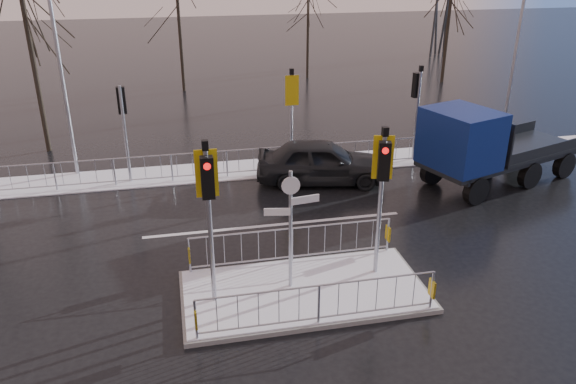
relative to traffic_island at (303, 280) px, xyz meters
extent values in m
plane|color=black|center=(0.01, -0.01, -0.39)|extent=(120.00, 120.00, 0.00)
cube|color=white|center=(0.01, 8.59, -0.37)|extent=(30.00, 2.00, 0.04)
cube|color=silver|center=(0.01, 3.79, -0.39)|extent=(8.00, 0.15, 0.01)
cube|color=slate|center=(0.01, -0.01, -0.33)|extent=(6.00, 3.00, 0.12)
cube|color=white|center=(0.01, -0.01, -0.26)|extent=(5.85, 2.85, 0.03)
cube|color=gold|center=(-2.69, -1.39, 0.28)|extent=(0.05, 0.28, 0.42)
cube|color=gold|center=(2.71, -1.39, 0.28)|extent=(0.05, 0.28, 0.42)
cube|color=gold|center=(-2.69, 1.37, 0.28)|extent=(0.05, 0.28, 0.42)
cube|color=gold|center=(2.71, 1.37, 0.28)|extent=(0.05, 0.28, 0.42)
cylinder|color=#9CA0AA|center=(-2.19, -0.01, 1.63)|extent=(0.11, 0.11, 3.80)
cube|color=black|center=(-2.19, -0.19, 2.98)|extent=(0.28, 0.22, 0.95)
cylinder|color=red|center=(-2.19, -0.30, 3.28)|extent=(0.16, 0.04, 0.16)
cube|color=gold|center=(-2.19, 0.06, 2.98)|extent=(0.50, 0.03, 1.10)
cube|color=black|center=(-2.19, -0.01, 3.65)|extent=(0.14, 0.14, 0.22)
cylinder|color=#9CA0AA|center=(2.01, 0.39, 1.58)|extent=(0.11, 0.11, 3.70)
cube|color=black|center=(1.96, 0.22, 2.88)|extent=(0.33, 0.28, 0.95)
cylinder|color=red|center=(1.94, 0.11, 3.18)|extent=(0.16, 0.08, 0.16)
cube|color=gold|center=(2.03, 0.46, 2.88)|extent=(0.49, 0.16, 1.10)
cube|color=black|center=(2.01, 0.39, 3.55)|extent=(0.14, 0.14, 0.22)
cylinder|color=#9CA0AA|center=(-0.29, 0.19, 1.28)|extent=(0.09, 0.09, 3.10)
cube|color=silver|center=(0.06, 0.19, 2.08)|extent=(0.70, 0.14, 0.18)
cube|color=silver|center=(-0.61, 0.19, 1.83)|extent=(0.62, 0.15, 0.18)
cylinder|color=silver|center=(-0.29, 0.16, 2.48)|extent=(0.44, 0.03, 0.44)
cylinder|color=#9CA0AA|center=(-4.49, 8.29, 1.40)|extent=(0.11, 0.11, 3.50)
cube|color=black|center=(-4.49, 8.47, 2.60)|extent=(0.28, 0.22, 0.95)
cylinder|color=red|center=(-4.49, 8.58, 2.90)|extent=(0.16, 0.04, 0.16)
cylinder|color=#9CA0AA|center=(1.51, 8.29, 1.45)|extent=(0.11, 0.11, 3.60)
cube|color=black|center=(1.51, 8.47, 2.70)|extent=(0.28, 0.22, 0.95)
cylinder|color=red|center=(1.51, 8.58, 3.00)|extent=(0.16, 0.04, 0.16)
cube|color=gold|center=(1.51, 8.22, 2.70)|extent=(0.50, 0.03, 1.10)
cube|color=black|center=(1.51, 8.29, 3.37)|extent=(0.14, 0.14, 0.22)
cylinder|color=#9CA0AA|center=(6.51, 8.29, 1.40)|extent=(0.11, 0.11, 3.50)
cube|color=black|center=(6.46, 8.46, 2.60)|extent=(0.33, 0.28, 0.95)
cylinder|color=red|center=(6.44, 8.57, 2.90)|extent=(0.16, 0.08, 0.16)
cube|color=black|center=(6.51, 8.29, 3.27)|extent=(0.14, 0.14, 0.22)
imported|color=black|center=(2.30, 6.83, 0.40)|extent=(4.93, 2.75, 1.59)
cylinder|color=black|center=(6.81, 3.93, 0.09)|extent=(1.00, 0.58, 0.96)
cylinder|color=black|center=(6.16, 5.84, 0.09)|extent=(1.00, 0.58, 0.96)
cylinder|color=black|center=(9.36, 4.78, 0.09)|extent=(1.00, 0.58, 0.96)
cylinder|color=black|center=(8.72, 6.70, 0.09)|extent=(1.00, 0.58, 0.96)
cylinder|color=black|center=(11.19, 5.40, 0.09)|extent=(1.00, 0.58, 0.96)
cylinder|color=black|center=(10.55, 7.31, 0.09)|extent=(1.00, 0.58, 0.96)
cube|color=black|center=(8.68, 5.62, 0.55)|extent=(6.73, 4.12, 0.15)
cube|color=navy|center=(6.58, 4.91, 1.59)|extent=(2.56, 2.80, 1.93)
cube|color=black|center=(7.46, 5.21, 1.98)|extent=(0.65, 1.84, 1.06)
cube|color=#2D3033|center=(6.03, 4.73, 0.52)|extent=(0.82, 2.14, 0.34)
cube|color=black|center=(9.68, 5.96, 0.69)|extent=(4.75, 3.54, 0.12)
cube|color=black|center=(7.72, 5.30, 1.46)|extent=(0.81, 2.21, 1.44)
cylinder|color=black|center=(-7.99, 12.49, 3.29)|extent=(0.20, 0.20, 7.36)
cylinder|color=black|center=(-1.99, 21.99, 3.06)|extent=(0.19, 0.19, 6.90)
cylinder|color=black|center=(6.01, 23.99, 2.60)|extent=(0.16, 0.16, 5.98)
cylinder|color=black|center=(14.01, 20.99, 3.29)|extent=(0.20, 0.20, 7.36)
cylinder|color=#9CA0AA|center=(10.51, 8.49, 3.61)|extent=(0.14, 0.14, 8.00)
cylinder|color=#9CA0AA|center=(-6.49, 9.49, 3.71)|extent=(0.14, 0.14, 8.20)
camera|label=1|loc=(-2.81, -11.37, 7.53)|focal=35.00mm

